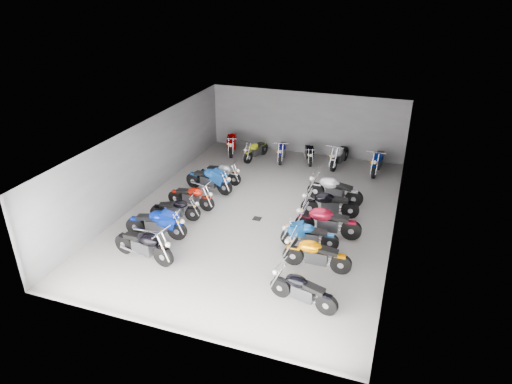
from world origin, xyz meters
TOP-DOWN VIEW (x-y plane):
  - ground at (0.00, 0.00)m, footprint 14.00×14.00m
  - wall_back at (0.00, 7.00)m, footprint 10.00×0.10m
  - wall_left at (-5.00, 0.00)m, footprint 0.10×14.00m
  - wall_right at (5.00, 0.00)m, footprint 0.10×14.00m
  - ceiling at (0.00, 0.00)m, footprint 10.00×14.00m
  - drain_grate at (0.00, -0.50)m, footprint 0.32×0.32m
  - motorcycle_left_a at (-2.57, -4.30)m, footprint 2.34×0.57m
  - motorcycle_left_b at (-2.91, -2.93)m, footprint 2.28×0.52m
  - motorcycle_left_c at (-2.88, -1.60)m, footprint 1.92×0.62m
  - motorcycle_left_d at (-2.77, -0.50)m, footprint 2.06×0.43m
  - motorcycle_left_e at (-2.73, 1.13)m, footprint 2.26×0.55m
  - motorcycle_left_f at (-2.61, 2.08)m, footprint 2.00×0.43m
  - motorcycle_right_a at (2.85, -4.79)m, footprint 2.07×0.62m
  - motorcycle_right_b at (2.83, -2.95)m, footprint 2.21×0.43m
  - motorcycle_right_c at (2.33, -1.82)m, footprint 2.00×0.45m
  - motorcycle_right_d at (2.75, -0.86)m, footprint 2.39×0.51m
  - motorcycle_right_e at (2.55, 0.59)m, footprint 2.22×0.64m
  - motorcycle_right_f at (2.50, 1.86)m, footprint 2.34×0.54m
  - motorcycle_back_a at (-3.55, 5.78)m, footprint 0.81×2.24m
  - motorcycle_back_b at (-2.11, 5.32)m, footprint 0.64×2.02m
  - motorcycle_back_c at (-0.83, 5.67)m, footprint 0.53×2.05m
  - motorcycle_back_d at (0.48, 5.87)m, footprint 0.79×1.85m
  - motorcycle_back_e at (2.01, 5.80)m, footprint 0.59×2.25m
  - motorcycle_back_f at (3.85, 5.65)m, footprint 0.50×2.33m

SIDE VIEW (x-z plane):
  - ground at x=0.00m, z-range 0.00..0.00m
  - drain_grate at x=0.00m, z-range 0.00..0.01m
  - motorcycle_back_d at x=0.48m, z-range 0.04..0.89m
  - motorcycle_left_c at x=-2.88m, z-range 0.04..0.90m
  - motorcycle_left_f at x=-2.61m, z-range 0.04..0.92m
  - motorcycle_right_c at x=2.33m, z-range 0.04..0.92m
  - motorcycle_back_b at x=-2.11m, z-range 0.04..0.94m
  - motorcycle_left_d at x=-2.77m, z-range 0.04..0.94m
  - motorcycle_back_c at x=-0.83m, z-range 0.04..0.94m
  - motorcycle_right_a at x=2.85m, z-range 0.04..0.96m
  - motorcycle_right_b at x=2.83m, z-range 0.04..1.02m
  - motorcycle_right_e at x=2.55m, z-range 0.05..1.03m
  - motorcycle_back_e at x=2.01m, z-range 0.05..1.04m
  - motorcycle_left_e at x=-2.73m, z-range 0.05..1.04m
  - motorcycle_left_b at x=-2.91m, z-range 0.05..1.05m
  - motorcycle_back_a at x=-3.55m, z-range 0.05..1.05m
  - motorcycle_back_f at x=3.85m, z-range 0.05..1.07m
  - motorcycle_right_f at x=2.50m, z-range 0.05..1.07m
  - motorcycle_left_a at x=-2.57m, z-range 0.05..1.08m
  - motorcycle_right_d at x=2.75m, z-range 0.05..1.10m
  - wall_back at x=0.00m, z-range 0.00..3.20m
  - wall_left at x=-5.00m, z-range 0.00..3.20m
  - wall_right at x=5.00m, z-range 0.00..3.20m
  - ceiling at x=0.00m, z-range 3.20..3.24m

